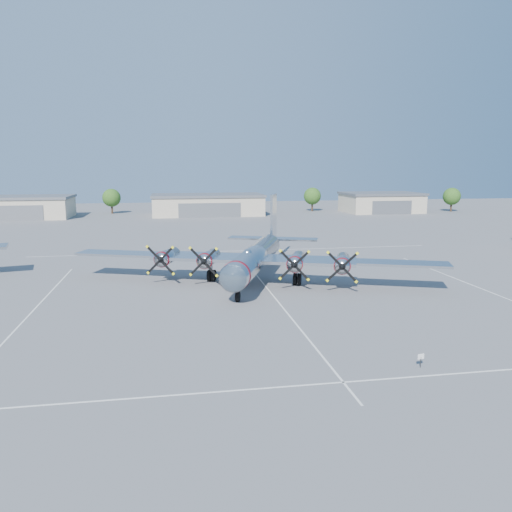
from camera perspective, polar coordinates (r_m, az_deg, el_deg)
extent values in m
plane|color=#5D5D60|center=(50.98, 1.58, -4.08)|extent=(260.00, 260.00, 0.00)
cube|color=silver|center=(46.80, -24.67, -6.34)|extent=(0.15, 40.00, 0.01)
cube|color=silver|center=(46.25, 2.82, -5.58)|extent=(0.15, 40.00, 0.01)
cube|color=silver|center=(55.29, 25.72, -3.97)|extent=(0.15, 40.00, 0.01)
cube|color=silver|center=(30.87, 9.95, -14.03)|extent=(60.00, 0.15, 0.01)
cube|color=silver|center=(75.12, -2.19, 0.58)|extent=(60.00, 0.15, 0.01)
cube|color=#B9AB93|center=(135.44, -24.98, 4.98)|extent=(22.00, 14.00, 4.80)
cube|color=slate|center=(135.27, -25.06, 6.11)|extent=(22.60, 14.60, 0.60)
cube|color=slate|center=(128.72, -25.76, 4.42)|extent=(12.10, 0.20, 3.60)
cube|color=#B9AB93|center=(131.17, -5.56, 5.74)|extent=(28.00, 14.00, 4.80)
cube|color=slate|center=(130.99, -5.58, 6.92)|extent=(28.60, 14.60, 0.60)
cube|color=slate|center=(124.21, -5.30, 5.22)|extent=(15.40, 0.20, 3.60)
cube|color=#B9AB93|center=(143.02, 14.10, 5.85)|extent=(20.00, 14.00, 4.80)
cube|color=slate|center=(142.85, 14.14, 6.93)|extent=(20.60, 14.60, 0.60)
cube|color=slate|center=(136.67, 15.28, 5.36)|extent=(11.00, 0.20, 3.60)
cylinder|color=#382619|center=(139.68, -16.13, 5.25)|extent=(0.50, 0.50, 2.80)
sphere|color=#214B15|center=(139.48, -16.19, 6.41)|extent=(4.80, 4.80, 4.80)
cylinder|color=#382619|center=(142.54, 6.43, 5.68)|extent=(0.50, 0.50, 2.80)
sphere|color=#214B15|center=(142.35, 6.46, 6.82)|extent=(4.80, 4.80, 4.80)
cylinder|color=#382619|center=(150.57, 21.40, 5.28)|extent=(0.50, 0.50, 2.80)
sphere|color=#214B15|center=(150.39, 21.47, 6.36)|extent=(4.80, 4.80, 4.80)
cylinder|color=black|center=(33.98, 18.29, -11.46)|extent=(0.05, 0.05, 0.69)
cube|color=white|center=(33.84, 18.33, -10.85)|extent=(0.47, 0.12, 0.34)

